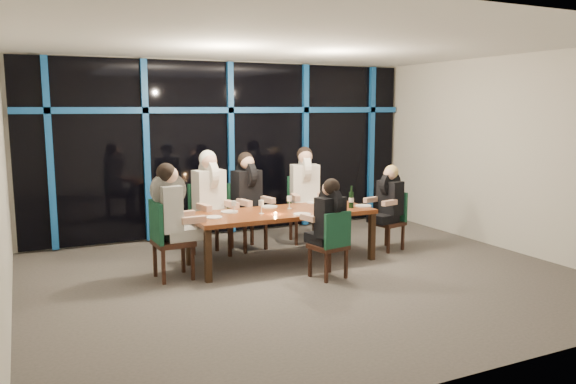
# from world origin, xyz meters

# --- Properties ---
(room) EXTENTS (7.04, 7.00, 3.02)m
(room) POSITION_xyz_m (0.00, 0.00, 2.02)
(room) COLOR #5A534F
(room) RESTS_ON ground
(window_wall) EXTENTS (6.86, 0.43, 2.94)m
(window_wall) POSITION_xyz_m (0.01, 2.93, 1.55)
(window_wall) COLOR black
(window_wall) RESTS_ON ground
(dining_table) EXTENTS (2.60, 1.00, 0.75)m
(dining_table) POSITION_xyz_m (0.00, 0.80, 0.68)
(dining_table) COLOR brown
(dining_table) RESTS_ON ground
(chair_far_left) EXTENTS (0.58, 0.58, 1.08)m
(chair_far_left) POSITION_xyz_m (-0.82, 1.67, 0.60)
(chair_far_left) COLOR black
(chair_far_left) RESTS_ON ground
(chair_far_mid) EXTENTS (0.57, 0.57, 1.04)m
(chair_far_mid) POSITION_xyz_m (-0.17, 1.80, 0.58)
(chair_far_mid) COLOR black
(chair_far_mid) RESTS_ON ground
(chair_far_right) EXTENTS (0.60, 0.60, 1.07)m
(chair_far_right) POSITION_xyz_m (0.89, 1.84, 0.60)
(chair_far_right) COLOR black
(chair_far_right) RESTS_ON ground
(chair_end_left) EXTENTS (0.50, 0.50, 1.03)m
(chair_end_left) POSITION_xyz_m (-1.69, 0.71, 0.58)
(chair_end_left) COLOR black
(chair_end_left) RESTS_ON ground
(chair_end_right) EXTENTS (0.50, 0.50, 0.90)m
(chair_end_right) POSITION_xyz_m (1.88, 0.77, 0.51)
(chair_end_right) COLOR black
(chair_end_right) RESTS_ON ground
(chair_near_mid) EXTENTS (0.48, 0.48, 0.90)m
(chair_near_mid) POSITION_xyz_m (0.25, -0.20, 0.50)
(chair_near_mid) COLOR black
(chair_near_mid) RESTS_ON ground
(diner_far_left) EXTENTS (0.58, 0.71, 1.05)m
(diner_far_left) POSITION_xyz_m (-0.80, 1.58, 1.03)
(diner_far_left) COLOR silver
(diner_far_left) RESTS_ON ground
(diner_far_mid) EXTENTS (0.57, 0.69, 1.01)m
(diner_far_mid) POSITION_xyz_m (-0.15, 1.72, 0.99)
(diner_far_mid) COLOR black
(diner_far_mid) RESTS_ON ground
(diner_far_right) EXTENTS (0.60, 0.72, 1.04)m
(diner_far_right) POSITION_xyz_m (0.87, 1.75, 1.02)
(diner_far_right) COLOR silver
(diner_far_right) RESTS_ON ground
(diner_end_left) EXTENTS (0.65, 0.53, 1.00)m
(diner_end_left) POSITION_xyz_m (-1.60, 0.72, 0.98)
(diner_end_left) COLOR black
(diner_end_left) RESTS_ON ground
(diner_end_right) EXTENTS (0.61, 0.51, 0.88)m
(diner_end_right) POSITION_xyz_m (1.80, 0.75, 0.87)
(diner_end_right) COLOR black
(diner_end_right) RESTS_ON ground
(diner_near_mid) EXTENTS (0.49, 0.59, 0.87)m
(diner_near_mid) POSITION_xyz_m (0.23, -0.13, 0.86)
(diner_near_mid) COLOR black
(diner_near_mid) RESTS_ON ground
(plate_far_left) EXTENTS (0.24, 0.24, 0.01)m
(plate_far_left) POSITION_xyz_m (-0.71, 1.03, 0.76)
(plate_far_left) COLOR white
(plate_far_left) RESTS_ON dining_table
(plate_far_mid) EXTENTS (0.24, 0.24, 0.01)m
(plate_far_mid) POSITION_xyz_m (-0.03, 1.17, 0.76)
(plate_far_mid) COLOR white
(plate_far_mid) RESTS_ON dining_table
(plate_far_right) EXTENTS (0.24, 0.24, 0.01)m
(plate_far_right) POSITION_xyz_m (0.74, 1.20, 0.76)
(plate_far_right) COLOR white
(plate_far_right) RESTS_ON dining_table
(plate_end_left) EXTENTS (0.24, 0.24, 0.01)m
(plate_end_left) POSITION_xyz_m (-1.04, 0.75, 0.76)
(plate_end_left) COLOR white
(plate_end_left) RESTS_ON dining_table
(plate_end_right) EXTENTS (0.24, 0.24, 0.01)m
(plate_end_right) POSITION_xyz_m (1.25, 0.62, 0.76)
(plate_end_right) COLOR white
(plate_end_right) RESTS_ON dining_table
(plate_near_mid) EXTENTS (0.24, 0.24, 0.01)m
(plate_near_mid) POSITION_xyz_m (0.13, 0.43, 0.76)
(plate_near_mid) COLOR white
(plate_near_mid) RESTS_ON dining_table
(wine_bottle) EXTENTS (0.08, 0.08, 0.33)m
(wine_bottle) POSITION_xyz_m (1.02, 0.58, 0.88)
(wine_bottle) COLOR black
(wine_bottle) RESTS_ON dining_table
(water_pitcher) EXTENTS (0.12, 0.11, 0.20)m
(water_pitcher) POSITION_xyz_m (0.67, 0.65, 0.85)
(water_pitcher) COLOR white
(water_pitcher) RESTS_ON dining_table
(tea_light) EXTENTS (0.05, 0.05, 0.03)m
(tea_light) POSITION_xyz_m (-0.19, 0.61, 0.76)
(tea_light) COLOR #FF9B4C
(tea_light) RESTS_ON dining_table
(wine_glass_a) EXTENTS (0.07, 0.07, 0.19)m
(wine_glass_a) POSITION_xyz_m (-0.34, 0.74, 0.89)
(wine_glass_a) COLOR silver
(wine_glass_a) RESTS_ON dining_table
(wine_glass_b) EXTENTS (0.07, 0.07, 0.19)m
(wine_glass_b) POSITION_xyz_m (0.18, 0.92, 0.89)
(wine_glass_b) COLOR silver
(wine_glass_b) RESTS_ON dining_table
(wine_glass_c) EXTENTS (0.07, 0.07, 0.19)m
(wine_glass_c) POSITION_xyz_m (0.54, 0.67, 0.89)
(wine_glass_c) COLOR silver
(wine_glass_c) RESTS_ON dining_table
(wine_glass_d) EXTENTS (0.07, 0.07, 0.17)m
(wine_glass_d) POSITION_xyz_m (-0.67, 0.94, 0.88)
(wine_glass_d) COLOR silver
(wine_glass_d) RESTS_ON dining_table
(wine_glass_e) EXTENTS (0.06, 0.06, 0.16)m
(wine_glass_e) POSITION_xyz_m (0.84, 0.96, 0.87)
(wine_glass_e) COLOR silver
(wine_glass_e) RESTS_ON dining_table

